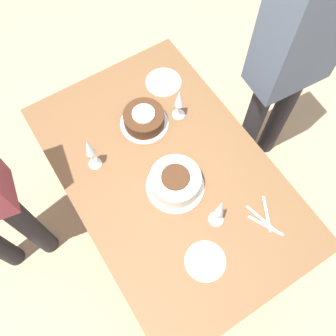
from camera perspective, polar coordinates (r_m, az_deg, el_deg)
name	(u,v)px	position (r m, az deg, el deg)	size (l,w,h in m)	color
ground_plane	(168,221)	(2.49, 0.00, -8.01)	(12.00, 12.00, 0.00)	tan
dining_table	(168,182)	(1.89, 0.00, -2.18)	(1.42, 0.91, 0.76)	brown
cake_center_white	(175,182)	(1.70, 1.12, -2.14)	(0.27, 0.27, 0.11)	white
cake_front_chocolate	(144,119)	(1.88, -3.68, 7.48)	(0.24, 0.24, 0.09)	white
wine_glass_near	(179,100)	(1.83, 1.71, 10.37)	(0.07, 0.07, 0.20)	silver
wine_glass_far	(89,149)	(1.70, -11.89, 2.86)	(0.06, 0.06, 0.22)	silver
wine_glass_extra	(220,209)	(1.57, 7.90, -6.22)	(0.07, 0.07, 0.23)	silver
dessert_plate_left	(205,261)	(1.65, 5.70, -13.96)	(0.18, 0.18, 0.01)	silver
dessert_plate_right	(163,82)	(2.05, -0.70, 12.94)	(0.19, 0.19, 0.01)	silver
fork_pile	(265,219)	(1.75, 14.50, -7.59)	(0.20, 0.13, 0.01)	silver
person_cutting	(298,47)	(1.92, 19.19, 17.03)	(0.25, 0.41, 1.74)	#232328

